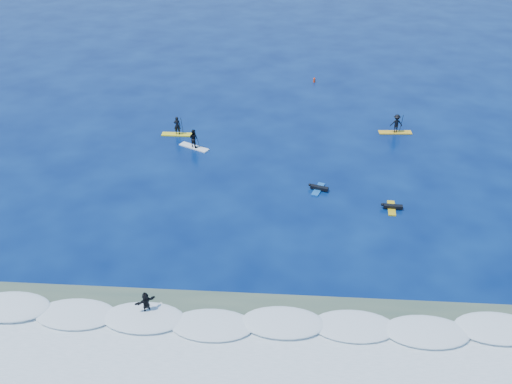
# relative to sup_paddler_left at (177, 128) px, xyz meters

# --- Properties ---
(ground) EXTENTS (160.00, 160.00, 0.00)m
(ground) POSITION_rel_sup_paddler_left_xyz_m (9.56, -14.22, -0.67)
(ground) COLOR #031142
(ground) RESTS_ON ground
(shallow_water) EXTENTS (90.00, 13.00, 0.01)m
(shallow_water) POSITION_rel_sup_paddler_left_xyz_m (9.56, -28.22, -0.66)
(shallow_water) COLOR #3B5142
(shallow_water) RESTS_ON ground
(breaking_wave) EXTENTS (40.00, 6.00, 0.30)m
(breaking_wave) POSITION_rel_sup_paddler_left_xyz_m (9.56, -24.22, -0.67)
(breaking_wave) COLOR white
(breaking_wave) RESTS_ON ground
(whitewater) EXTENTS (34.00, 5.00, 0.02)m
(whitewater) POSITION_rel_sup_paddler_left_xyz_m (9.56, -27.22, -0.67)
(whitewater) COLOR silver
(whitewater) RESTS_ON ground
(sup_paddler_left) EXTENTS (3.05, 0.78, 2.14)m
(sup_paddler_left) POSITION_rel_sup_paddler_left_xyz_m (0.00, 0.00, 0.00)
(sup_paddler_left) COLOR yellow
(sup_paddler_left) RESTS_ON ground
(sup_paddler_center) EXTENTS (2.92, 2.04, 2.05)m
(sup_paddler_center) POSITION_rel_sup_paddler_left_xyz_m (1.95, -2.54, 0.10)
(sup_paddler_center) COLOR white
(sup_paddler_center) RESTS_ON ground
(sup_paddler_right) EXTENTS (3.14, 0.96, 2.17)m
(sup_paddler_right) POSITION_rel_sup_paddler_left_xyz_m (20.52, 1.83, 0.18)
(sup_paddler_right) COLOR yellow
(sup_paddler_right) RESTS_ON ground
(prone_paddler_near) EXTENTS (1.64, 2.09, 0.43)m
(prone_paddler_near) POSITION_rel_sup_paddler_left_xyz_m (18.38, -11.60, -0.52)
(prone_paddler_near) COLOR gold
(prone_paddler_near) RESTS_ON ground
(prone_paddler_far) EXTENTS (1.61, 2.13, 0.43)m
(prone_paddler_far) POSITION_rel_sup_paddler_left_xyz_m (12.96, -9.21, -0.52)
(prone_paddler_far) COLOR #1657A8
(prone_paddler_far) RESTS_ON ground
(wave_surfer) EXTENTS (1.98, 1.67, 1.48)m
(wave_surfer) POSITION_rel_sup_paddler_left_xyz_m (2.67, -23.99, 0.17)
(wave_surfer) COLOR silver
(wave_surfer) RESTS_ON breaking_wave
(marker_buoy) EXTENTS (0.28, 0.28, 0.66)m
(marker_buoy) POSITION_rel_sup_paddler_left_xyz_m (13.11, 14.91, -0.38)
(marker_buoy) COLOR #F43D15
(marker_buoy) RESTS_ON ground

